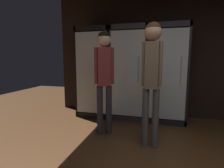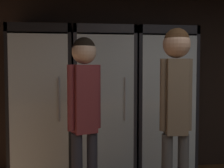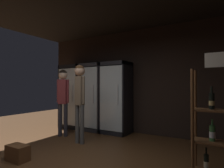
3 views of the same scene
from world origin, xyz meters
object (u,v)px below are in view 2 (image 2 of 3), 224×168
at_px(cooler_far_left, 43,105).
at_px(shopper_near, 84,105).
at_px(cooler_center, 161,104).
at_px(shopper_far, 176,99).
at_px(cooler_left, 104,105).

bearing_deg(cooler_far_left, shopper_near, -63.32).
distance_m(cooler_far_left, shopper_near, 1.13).
xyz_separation_m(cooler_center, shopper_far, (-0.25, -1.26, 0.20)).
xyz_separation_m(cooler_left, cooler_center, (0.76, 0.00, 0.00)).
height_order(cooler_left, shopper_near, cooler_left).
relative_size(cooler_left, shopper_far, 1.10).
bearing_deg(cooler_center, cooler_left, -179.97).
relative_size(cooler_center, shopper_near, 1.14).
relative_size(cooler_center, shopper_far, 1.10).
bearing_deg(shopper_far, cooler_left, 112.00).
bearing_deg(shopper_near, cooler_far_left, 116.68).
relative_size(cooler_far_left, cooler_center, 1.00).
bearing_deg(cooler_center, shopper_far, -101.10).
distance_m(cooler_left, shopper_near, 1.04).
height_order(cooler_far_left, cooler_center, same).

